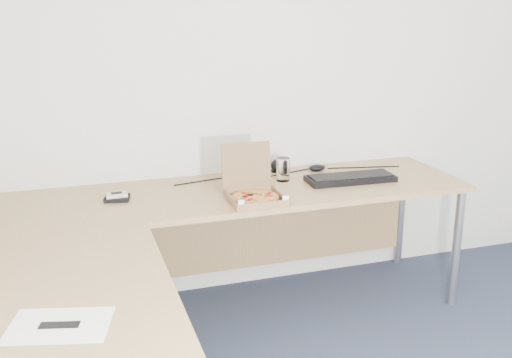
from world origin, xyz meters
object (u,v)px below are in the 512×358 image
object	(u,v)px
pizza_box	(254,194)
drinking_glass	(283,169)
keyboard	(350,179)
wallet	(117,198)
desk	(200,229)

from	to	relation	value
pizza_box	drinking_glass	xyz separation A→B (m)	(0.26, 0.28, 0.03)
drinking_glass	keyboard	bearing A→B (deg)	-19.94
pizza_box	wallet	bearing A→B (deg)	163.12
drinking_glass	keyboard	xyz separation A→B (m)	(0.36, -0.13, -0.05)
drinking_glass	pizza_box	bearing A→B (deg)	-132.90
pizza_box	wallet	world-z (taller)	pizza_box
wallet	desk	bearing A→B (deg)	-41.48
pizza_box	wallet	size ratio (longest dim) A/B	2.51
keyboard	drinking_glass	bearing A→B (deg)	162.45
drinking_glass	keyboard	size ratio (longest dim) A/B	0.27
pizza_box	keyboard	xyz separation A→B (m)	(0.62, 0.15, -0.02)
drinking_glass	desk	bearing A→B (deg)	-139.55
drinking_glass	wallet	size ratio (longest dim) A/B	1.08
desk	keyboard	bearing A→B (deg)	21.76
desk	pizza_box	world-z (taller)	pizza_box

